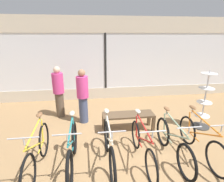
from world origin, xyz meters
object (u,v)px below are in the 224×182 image
object	(u,v)px
bicycle_far_left	(37,153)
display_bench	(128,117)
bicycle_right	(173,143)
customer_by_window	(83,95)
bicycle_center_right	(142,146)
bicycle_left	(72,150)
bicycle_far_right	(200,140)
customer_near_rack	(59,91)
bicycle_center_left	(109,148)
accessory_rack	(204,105)

from	to	relation	value
bicycle_far_left	display_bench	xyz separation A→B (m)	(2.04, 1.29, -0.01)
bicycle_right	customer_by_window	bearing A→B (deg)	134.63
bicycle_far_left	bicycle_center_right	distance (m)	2.04
bicycle_left	customer_by_window	xyz separation A→B (m)	(0.17, 1.91, 0.46)
bicycle_left	display_bench	bearing A→B (deg)	42.58
bicycle_far_left	display_bench	size ratio (longest dim) A/B	1.27
bicycle_left	bicycle_right	bearing A→B (deg)	-0.02
display_bench	customer_by_window	bearing A→B (deg)	152.62
bicycle_far_right	customer_near_rack	world-z (taller)	customer_near_rack
bicycle_center_left	bicycle_far_right	size ratio (longest dim) A/B	1.04
bicycle_right	display_bench	bearing A→B (deg)	117.46
bicycle_far_right	bicycle_center_right	bearing A→B (deg)	-179.67
bicycle_center_right	bicycle_right	bearing A→B (deg)	0.98
bicycle_far_right	bicycle_right	bearing A→B (deg)	179.63
display_bench	accessory_rack	bearing A→B (deg)	-2.99
accessory_rack	bicycle_far_left	bearing A→B (deg)	-164.10
bicycle_far_left	bicycle_center_left	xyz separation A→B (m)	(1.36, -0.02, 0.00)
bicycle_far_left	display_bench	bearing A→B (deg)	32.34
bicycle_right	bicycle_far_left	bearing A→B (deg)	-179.81
bicycle_center_left	customer_near_rack	bearing A→B (deg)	118.10
customer_by_window	display_bench	bearing A→B (deg)	-27.38
bicycle_far_right	accessory_rack	world-z (taller)	accessory_rack
display_bench	customer_by_window	distance (m)	1.45
bicycle_far_right	accessory_rack	bearing A→B (deg)	54.84
bicycle_center_right	bicycle_right	distance (m)	0.66
bicycle_center_left	bicycle_center_right	xyz separation A→B (m)	(0.68, 0.02, -0.03)
customer_near_rack	bicycle_center_right	bearing A→B (deg)	-50.63
bicycle_far_left	customer_near_rack	bearing A→B (deg)	88.64
accessory_rack	customer_near_rack	size ratio (longest dim) A/B	1.02
bicycle_center_right	accessory_rack	xyz separation A→B (m)	(2.10, 1.18, 0.31)
bicycle_far_right	bicycle_left	bearing A→B (deg)	179.90
bicycle_center_left	accessory_rack	world-z (taller)	accessory_rack
bicycle_center_left	accessory_rack	bearing A→B (deg)	23.29
display_bench	bicycle_right	bearing A→B (deg)	-62.54
bicycle_far_left	bicycle_right	world-z (taller)	bicycle_far_left
bicycle_far_left	bicycle_center_right	bearing A→B (deg)	-0.06
bicycle_left	bicycle_center_right	distance (m)	1.40
bicycle_center_left	accessory_rack	distance (m)	3.05
bicycle_left	customer_near_rack	xyz separation A→B (m)	(-0.59, 2.41, 0.46)
bicycle_far_right	accessory_rack	xyz separation A→B (m)	(0.83, 1.18, 0.30)
bicycle_left	customer_by_window	size ratio (longest dim) A/B	1.07
bicycle_left	accessory_rack	distance (m)	3.70
bicycle_right	customer_near_rack	xyz separation A→B (m)	(-2.65, 2.41, 0.48)
bicycle_left	bicycle_far_right	distance (m)	2.67
bicycle_far_left	customer_by_window	size ratio (longest dim) A/B	1.10
customer_near_rack	customer_by_window	distance (m)	0.90
customer_by_window	bicycle_center_left	bearing A→B (deg)	-74.35
bicycle_center_right	accessory_rack	size ratio (longest dim) A/B	1.03
bicycle_far_left	accessory_rack	bearing A→B (deg)	15.90
customer_near_rack	bicycle_center_left	bearing A→B (deg)	-61.90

